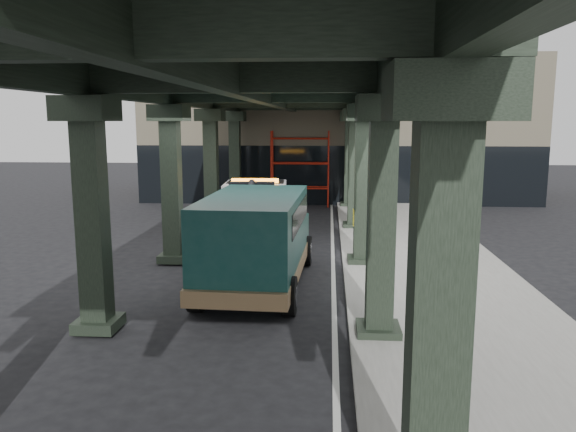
% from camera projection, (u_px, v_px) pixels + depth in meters
% --- Properties ---
extents(ground, '(90.00, 90.00, 0.00)m').
position_uv_depth(ground, '(273.00, 282.00, 15.85)').
color(ground, black).
rests_on(ground, ground).
extents(sidewalk, '(5.00, 40.00, 0.15)m').
position_uv_depth(sidewalk, '(423.00, 265.00, 17.48)').
color(sidewalk, gray).
rests_on(sidewalk, ground).
extents(lane_stripe, '(0.12, 38.00, 0.01)m').
position_uv_depth(lane_stripe, '(333.00, 265.00, 17.69)').
color(lane_stripe, silver).
rests_on(lane_stripe, ground).
extents(viaduct, '(7.40, 32.00, 6.40)m').
position_uv_depth(viaduct, '(266.00, 89.00, 16.93)').
color(viaduct, black).
rests_on(viaduct, ground).
extents(building, '(22.00, 10.00, 8.00)m').
position_uv_depth(building, '(337.00, 129.00, 34.70)').
color(building, '#C6B793').
rests_on(building, ground).
extents(scaffolding, '(3.08, 0.88, 4.00)m').
position_uv_depth(scaffolding, '(300.00, 167.00, 29.89)').
color(scaffolding, '#AE1C0D').
rests_on(scaffolding, ground).
extents(tow_truck, '(2.71, 8.03, 2.59)m').
position_uv_depth(tow_truck, '(252.00, 220.00, 18.65)').
color(tow_truck, black).
rests_on(tow_truck, ground).
extents(towed_van, '(2.80, 6.50, 2.60)m').
position_uv_depth(towed_van, '(257.00, 238.00, 15.07)').
color(towed_van, '#0F3835').
rests_on(towed_van, ground).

